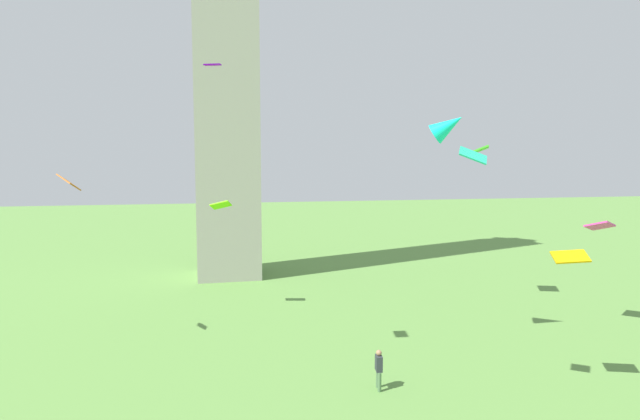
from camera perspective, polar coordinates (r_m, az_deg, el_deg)
The scene contains 9 objects.
person_1 at distance 20.91m, azimuth 6.84°, elevation -17.68°, with size 0.31×0.51×1.65m.
kite_flying_0 at distance 30.57m, azimuth -11.45°, elevation 0.56°, with size 1.38×1.05×0.66m.
kite_flying_1 at distance 21.78m, azimuth 27.06°, elevation -4.84°, with size 1.48×1.28×0.50m.
kite_flying_2 at distance 21.31m, azimuth -12.38°, elevation 16.16°, with size 0.75×1.01×0.23m.
kite_flying_3 at distance 31.29m, azimuth 29.74°, elevation -1.60°, with size 2.10×1.86×0.79m.
kite_flying_4 at distance 33.10m, azimuth 18.02°, elevation 6.65°, with size 1.88×2.06×0.60m.
kite_flying_5 at distance 18.30m, azimuth 17.36°, elevation 6.08°, with size 1.20×0.90×0.70m.
kite_flying_6 at distance 26.63m, azimuth -27.17°, elevation 2.89°, with size 1.14×1.30×0.85m.
kite_flying_7 at distance 24.41m, azimuth 14.67°, elevation 9.44°, with size 2.08×1.91×1.67m.
Camera 1 is at (-6.33, 0.01, 9.06)m, focal length 27.54 mm.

